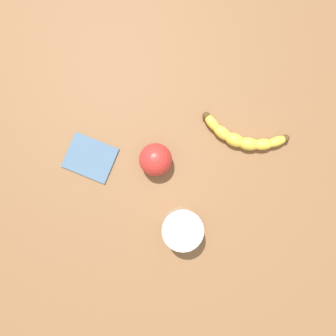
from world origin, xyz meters
The scene contains 5 objects.
wooden_tabletop centered at (0.00, 0.00, 1.50)cm, with size 120.00×120.00×3.00cm, color brown.
banana centered at (-15.33, -10.43, 4.60)cm, with size 20.19×11.96×3.19cm.
smoothie_glass centered at (3.26, 8.02, 7.83)cm, with size 8.97×8.97×9.85cm.
apple_fruit centered at (6.52, -8.63, 6.92)cm, with size 7.83×7.83×7.83cm, color red.
folded_napkin centered at (22.46, -12.25, 3.30)cm, with size 11.69×9.36×0.60cm, color slate.
Camera 1 is at (4.90, -0.87, 78.02)cm, focal length 32.50 mm.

